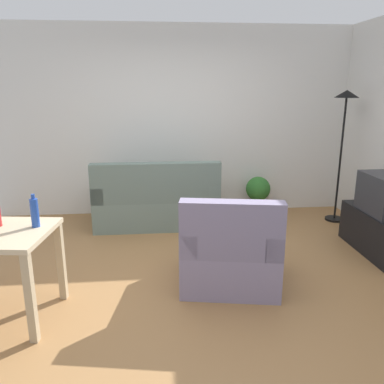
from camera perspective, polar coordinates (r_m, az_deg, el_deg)
name	(u,v)px	position (r m, az deg, el deg)	size (l,w,h in m)	color
ground_plane	(187,278)	(4.02, -0.78, -12.45)	(5.20, 4.40, 0.02)	#9E7042
wall_rear	(174,122)	(5.78, -2.59, 10.20)	(5.20, 0.10, 2.70)	silver
couch	(157,203)	(5.37, -5.18, -1.60)	(1.66, 0.84, 0.92)	slate
tv_stand	(381,233)	(4.95, 25.90, -5.45)	(0.44, 1.10, 0.48)	black
torchiere_lamp	(344,120)	(5.69, 21.40, 9.74)	(0.32, 0.32, 1.81)	black
potted_plant	(258,193)	(5.85, 9.62, -0.10)	(0.36, 0.36, 0.57)	brown
armchair	(230,253)	(3.77, 5.60, -8.90)	(1.03, 0.98, 0.92)	gray
bottle_blue	(35,212)	(3.37, -22.05, -2.78)	(0.06, 0.06, 0.27)	#2347A3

